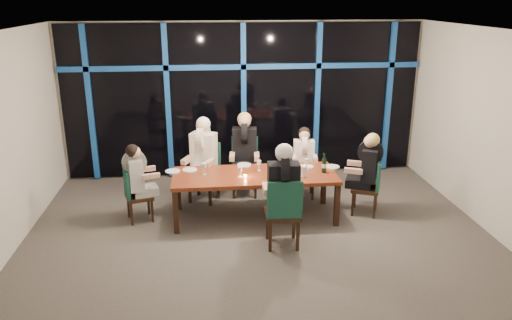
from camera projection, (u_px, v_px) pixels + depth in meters
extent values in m
plane|color=#56514C|center=(260.00, 240.00, 7.40)|extent=(7.00, 7.00, 0.00)
cube|color=silver|center=(243.00, 100.00, 9.76)|extent=(7.00, 0.04, 3.00)
cube|color=silver|center=(302.00, 245.00, 4.09)|extent=(7.00, 0.04, 3.00)
cube|color=silver|center=(499.00, 136.00, 7.27)|extent=(0.04, 6.00, 3.00)
cube|color=white|center=(261.00, 32.00, 6.45)|extent=(7.00, 6.00, 0.04)
cube|color=black|center=(243.00, 100.00, 9.70)|extent=(6.86, 0.04, 2.94)
cube|color=#144A9E|center=(90.00, 104.00, 9.36)|extent=(0.10, 0.10, 2.94)
cube|color=#144A9E|center=(168.00, 103.00, 9.51)|extent=(0.10, 0.10, 2.94)
cube|color=#144A9E|center=(244.00, 101.00, 9.65)|extent=(0.10, 0.10, 2.94)
cube|color=#144A9E|center=(317.00, 99.00, 9.80)|extent=(0.10, 0.10, 2.94)
cube|color=#144A9E|center=(388.00, 98.00, 9.94)|extent=(0.10, 0.10, 2.94)
cube|color=#144A9E|center=(243.00, 67.00, 9.44)|extent=(6.86, 0.10, 0.10)
cube|color=#FF2D14|center=(297.00, 64.00, 9.90)|extent=(0.60, 0.05, 0.35)
cube|color=brown|center=(255.00, 176.00, 7.93)|extent=(2.60, 1.00, 0.06)
cube|color=black|center=(176.00, 212.00, 7.51)|extent=(0.08, 0.08, 0.69)
cube|color=black|center=(337.00, 205.00, 7.75)|extent=(0.08, 0.08, 0.69)
cube|color=black|center=(178.00, 190.00, 8.34)|extent=(0.08, 0.08, 0.69)
cube|color=black|center=(324.00, 185.00, 8.58)|extent=(0.08, 0.08, 0.69)
cube|color=black|center=(204.00, 175.00, 8.68)|extent=(0.62, 0.62, 0.06)
cube|color=#19503E|center=(208.00, 156.00, 8.78)|extent=(0.46, 0.23, 0.53)
cube|color=black|center=(190.00, 191.00, 8.64)|extent=(0.06, 0.06, 0.44)
cube|color=black|center=(210.00, 194.00, 8.53)|extent=(0.06, 0.06, 0.44)
cube|color=black|center=(198.00, 184.00, 8.98)|extent=(0.06, 0.06, 0.44)
cube|color=black|center=(218.00, 186.00, 8.88)|extent=(0.06, 0.06, 0.44)
cube|color=black|center=(245.00, 169.00, 8.94)|extent=(0.52, 0.52, 0.06)
cube|color=#19503E|center=(245.00, 151.00, 9.05)|extent=(0.48, 0.10, 0.53)
cube|color=black|center=(234.00, 187.00, 8.83)|extent=(0.05, 0.05, 0.45)
cube|color=black|center=(255.00, 187.00, 8.84)|extent=(0.05, 0.05, 0.45)
cube|color=black|center=(235.00, 179.00, 9.20)|extent=(0.05, 0.05, 0.45)
cube|color=black|center=(255.00, 179.00, 9.20)|extent=(0.05, 0.05, 0.45)
cube|color=black|center=(303.00, 175.00, 8.87)|extent=(0.45, 0.45, 0.05)
cube|color=#19503E|center=(303.00, 159.00, 8.96)|extent=(0.40, 0.09, 0.45)
cube|color=black|center=(294.00, 190.00, 8.78)|extent=(0.04, 0.04, 0.38)
cube|color=black|center=(313.00, 190.00, 8.78)|extent=(0.04, 0.04, 0.38)
cube|color=black|center=(293.00, 183.00, 9.09)|extent=(0.04, 0.04, 0.38)
cube|color=black|center=(311.00, 183.00, 9.08)|extent=(0.04, 0.04, 0.38)
cube|color=black|center=(139.00, 196.00, 7.93)|extent=(0.50, 0.50, 0.05)
cube|color=#19503E|center=(127.00, 184.00, 7.79)|extent=(0.15, 0.40, 0.45)
cube|color=black|center=(152.00, 211.00, 7.92)|extent=(0.04, 0.04, 0.38)
cube|color=black|center=(149.00, 204.00, 8.20)|extent=(0.04, 0.04, 0.38)
cube|color=black|center=(132.00, 214.00, 7.80)|extent=(0.04, 0.04, 0.38)
cube|color=black|center=(129.00, 207.00, 8.09)|extent=(0.04, 0.04, 0.38)
cube|color=black|center=(365.00, 188.00, 8.18)|extent=(0.57, 0.57, 0.06)
cube|color=#19503E|center=(379.00, 175.00, 8.04)|extent=(0.21, 0.42, 0.48)
cube|color=black|center=(355.00, 196.00, 8.46)|extent=(0.05, 0.05, 0.41)
cube|color=black|center=(353.00, 204.00, 8.14)|extent=(0.05, 0.05, 0.41)
cube|color=black|center=(376.00, 199.00, 8.36)|extent=(0.05, 0.05, 0.41)
cube|color=black|center=(374.00, 207.00, 8.04)|extent=(0.05, 0.05, 0.41)
cube|color=black|center=(283.00, 214.00, 7.11)|extent=(0.50, 0.50, 0.07)
cube|color=#19503E|center=(285.00, 201.00, 6.81)|extent=(0.49, 0.07, 0.54)
cube|color=black|center=(294.00, 224.00, 7.39)|extent=(0.04, 0.04, 0.46)
cube|color=black|center=(267.00, 225.00, 7.36)|extent=(0.04, 0.04, 0.46)
cube|color=black|center=(298.00, 236.00, 7.02)|extent=(0.04, 0.04, 0.46)
cube|color=black|center=(270.00, 237.00, 6.99)|extent=(0.04, 0.04, 0.46)
cube|color=white|center=(201.00, 172.00, 8.53)|extent=(0.52, 0.55, 0.15)
cube|color=white|center=(204.00, 150.00, 8.57)|extent=(0.49, 0.40, 0.59)
cylinder|color=white|center=(203.00, 137.00, 8.50)|extent=(0.27, 0.45, 0.44)
sphere|color=tan|center=(202.00, 126.00, 8.42)|extent=(0.22, 0.22, 0.22)
sphere|color=silver|center=(203.00, 124.00, 8.45)|extent=(0.24, 0.24, 0.24)
cube|color=tan|center=(187.00, 160.00, 8.45)|extent=(0.20, 0.32, 0.08)
cube|color=tan|center=(210.00, 162.00, 8.33)|extent=(0.20, 0.32, 0.08)
cube|color=black|center=(245.00, 166.00, 8.78)|extent=(0.43, 0.48, 0.15)
cube|color=black|center=(245.00, 144.00, 8.83)|extent=(0.45, 0.30, 0.60)
cylinder|color=black|center=(244.00, 132.00, 8.76)|extent=(0.15, 0.46, 0.45)
sphere|color=tan|center=(244.00, 121.00, 8.68)|extent=(0.22, 0.22, 0.22)
sphere|color=tan|center=(244.00, 119.00, 8.71)|extent=(0.24, 0.24, 0.24)
cube|color=tan|center=(232.00, 156.00, 8.63)|extent=(0.12, 0.33, 0.09)
cube|color=tan|center=(257.00, 156.00, 8.64)|extent=(0.12, 0.33, 0.09)
cube|color=white|center=(304.00, 173.00, 8.74)|extent=(0.37, 0.41, 0.13)
cube|color=white|center=(304.00, 154.00, 8.78)|extent=(0.38, 0.26, 0.50)
cylinder|color=white|center=(304.00, 143.00, 8.72)|extent=(0.14, 0.38, 0.38)
sphere|color=tan|center=(304.00, 135.00, 8.65)|extent=(0.19, 0.19, 0.19)
sphere|color=black|center=(304.00, 133.00, 8.68)|extent=(0.21, 0.21, 0.21)
cube|color=tan|center=(294.00, 158.00, 8.58)|extent=(0.10, 0.28, 0.07)
cube|color=tan|center=(315.00, 158.00, 8.57)|extent=(0.10, 0.28, 0.07)
cube|color=black|center=(146.00, 190.00, 7.94)|extent=(0.45, 0.41, 0.13)
cube|color=black|center=(135.00, 174.00, 7.80)|extent=(0.31, 0.40, 0.50)
cylinder|color=black|center=(134.00, 162.00, 7.74)|extent=(0.39, 0.19, 0.38)
sphere|color=tan|center=(135.00, 152.00, 7.69)|extent=(0.19, 0.19, 0.19)
sphere|color=black|center=(132.00, 151.00, 7.67)|extent=(0.21, 0.21, 0.21)
cube|color=tan|center=(151.00, 176.00, 7.72)|extent=(0.28, 0.14, 0.07)
cube|color=tan|center=(147.00, 169.00, 8.04)|extent=(0.28, 0.14, 0.07)
cube|color=black|center=(359.00, 182.00, 8.18)|extent=(0.51, 0.48, 0.14)
cube|color=black|center=(370.00, 165.00, 8.04)|extent=(0.36, 0.45, 0.54)
cylinder|color=black|center=(371.00, 152.00, 7.97)|extent=(0.41, 0.25, 0.41)
sphere|color=tan|center=(370.00, 141.00, 7.92)|extent=(0.20, 0.20, 0.20)
sphere|color=tan|center=(373.00, 140.00, 7.90)|extent=(0.22, 0.22, 0.22)
cube|color=tan|center=(356.00, 163.00, 8.29)|extent=(0.30, 0.18, 0.08)
cube|color=tan|center=(354.00, 171.00, 7.94)|extent=(0.30, 0.18, 0.08)
cube|color=black|center=(282.00, 203.00, 7.20)|extent=(0.40, 0.47, 0.15)
cube|color=black|center=(283.00, 184.00, 6.92)|extent=(0.44, 0.27, 0.61)
cylinder|color=black|center=(284.00, 168.00, 6.84)|extent=(0.12, 0.46, 0.46)
sphere|color=tan|center=(284.00, 154.00, 6.80)|extent=(0.23, 0.23, 0.23)
sphere|color=silver|center=(284.00, 153.00, 6.75)|extent=(0.25, 0.25, 0.25)
cube|color=tan|center=(296.00, 188.00, 7.23)|extent=(0.10, 0.33, 0.09)
cube|color=tan|center=(266.00, 189.00, 7.20)|extent=(0.10, 0.33, 0.09)
cylinder|color=white|center=(190.00, 170.00, 8.08)|extent=(0.24, 0.24, 0.01)
cylinder|color=white|center=(244.00, 165.00, 8.32)|extent=(0.24, 0.24, 0.01)
cylinder|color=white|center=(306.00, 167.00, 8.22)|extent=(0.24, 0.24, 0.01)
cylinder|color=white|center=(174.00, 171.00, 8.02)|extent=(0.24, 0.24, 0.01)
cylinder|color=white|center=(331.00, 167.00, 8.22)|extent=(0.24, 0.24, 0.01)
cylinder|color=white|center=(278.00, 182.00, 7.55)|extent=(0.24, 0.24, 0.01)
cylinder|color=black|center=(324.00, 166.00, 7.94)|extent=(0.07, 0.07, 0.24)
cylinder|color=black|center=(324.00, 156.00, 7.89)|extent=(0.03, 0.03, 0.09)
cylinder|color=silver|center=(324.00, 166.00, 7.94)|extent=(0.07, 0.07, 0.07)
cylinder|color=silver|center=(303.00, 172.00, 7.76)|extent=(0.10, 0.10, 0.18)
cylinder|color=silver|center=(307.00, 170.00, 7.76)|extent=(0.01, 0.01, 0.12)
cylinder|color=#F6AA49|center=(245.00, 176.00, 7.78)|extent=(0.05, 0.05, 0.03)
cylinder|color=silver|center=(240.00, 177.00, 7.78)|extent=(0.06, 0.06, 0.01)
cylinder|color=silver|center=(240.00, 174.00, 7.76)|extent=(0.01, 0.01, 0.10)
cylinder|color=silver|center=(240.00, 169.00, 7.74)|extent=(0.06, 0.06, 0.07)
cylinder|color=silver|center=(259.00, 170.00, 8.07)|extent=(0.06, 0.06, 0.01)
cylinder|color=silver|center=(259.00, 167.00, 8.05)|extent=(0.01, 0.01, 0.10)
cylinder|color=silver|center=(259.00, 162.00, 8.03)|extent=(0.07, 0.07, 0.07)
cylinder|color=silver|center=(288.00, 172.00, 7.98)|extent=(0.07, 0.07, 0.01)
cylinder|color=silver|center=(288.00, 169.00, 7.96)|extent=(0.01, 0.01, 0.11)
cylinder|color=silver|center=(288.00, 164.00, 7.93)|extent=(0.07, 0.07, 0.07)
cylinder|color=silver|center=(205.00, 174.00, 7.89)|extent=(0.07, 0.07, 0.01)
cylinder|color=silver|center=(204.00, 171.00, 7.87)|extent=(0.01, 0.01, 0.11)
cylinder|color=silver|center=(204.00, 165.00, 7.84)|extent=(0.07, 0.07, 0.08)
cylinder|color=silver|center=(307.00, 169.00, 8.13)|extent=(0.06, 0.06, 0.01)
cylinder|color=silver|center=(307.00, 166.00, 8.11)|extent=(0.01, 0.01, 0.10)
cylinder|color=silver|center=(307.00, 161.00, 8.08)|extent=(0.07, 0.07, 0.07)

